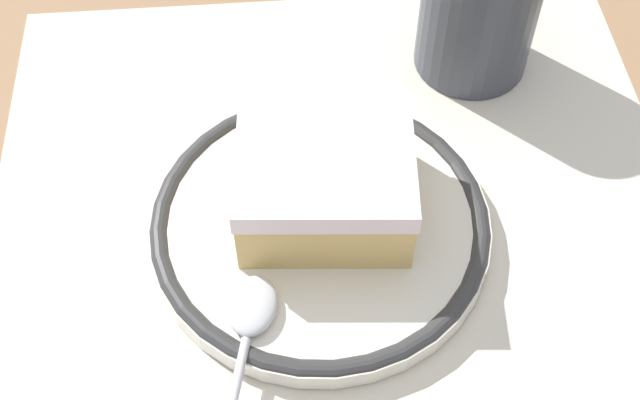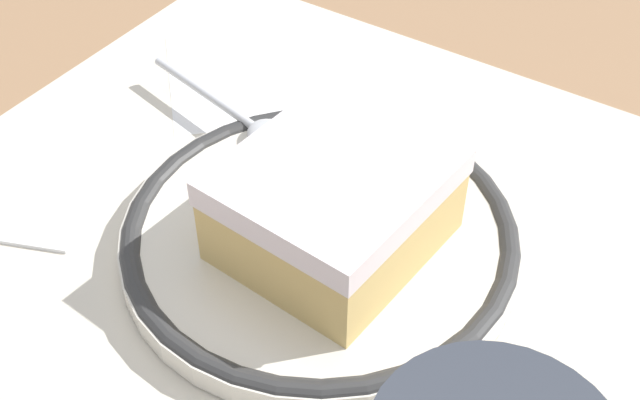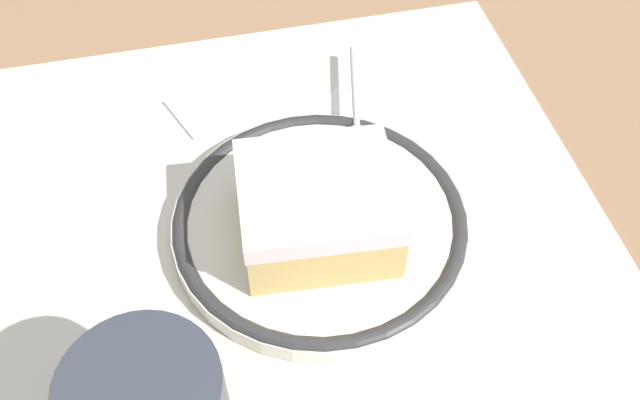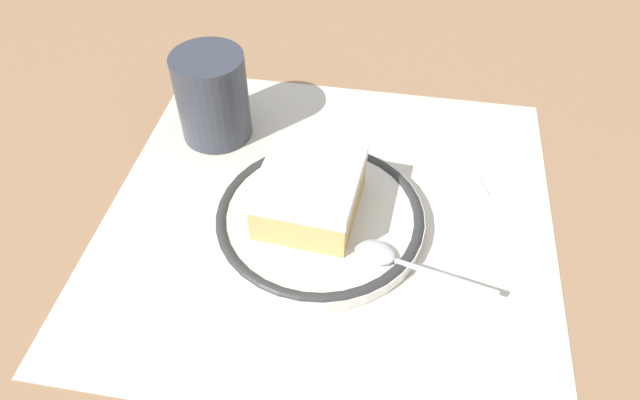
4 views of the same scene
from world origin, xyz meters
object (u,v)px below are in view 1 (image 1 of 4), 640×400
object	(u,v)px
cake_slice	(325,180)
plate	(320,225)
spoon	(248,327)
cup	(478,13)

from	to	relation	value
cake_slice	plate	bearing A→B (deg)	160.73
plate	spoon	distance (m)	0.08
plate	spoon	xyz separation A→B (m)	(-0.07, 0.04, 0.01)
plate	cake_slice	distance (m)	0.03
cake_slice	cup	xyz separation A→B (m)	(0.13, -0.11, 0.00)
spoon	cup	world-z (taller)	cup
plate	cake_slice	size ratio (longest dim) A/B	1.89
cake_slice	spoon	size ratio (longest dim) A/B	0.82
cup	cake_slice	bearing A→B (deg)	138.41
spoon	cup	xyz separation A→B (m)	(0.21, -0.16, 0.03)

